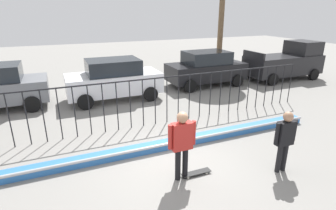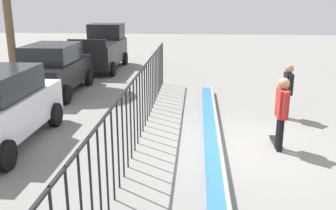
{
  "view_description": "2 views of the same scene",
  "coord_description": "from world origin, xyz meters",
  "px_view_note": "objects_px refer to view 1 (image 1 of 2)",
  "views": [
    {
      "loc": [
        -2.7,
        -5.89,
        4.04
      ],
      "look_at": [
        0.58,
        1.89,
        1.03
      ],
      "focal_mm": 28.72,
      "sensor_mm": 36.0,
      "label": 1
    },
    {
      "loc": [
        -8.93,
        1.36,
        3.6
      ],
      "look_at": [
        0.58,
        2.1,
        0.87
      ],
      "focal_mm": 40.4,
      "sensor_mm": 36.0,
      "label": 2
    }
  ],
  "objects_px": {
    "parked_car_white": "(114,79)",
    "skateboarder": "(182,140)",
    "parked_car_black": "(206,68)",
    "camera_operator": "(285,137)",
    "pickup_truck": "(286,62)",
    "skateboard": "(196,173)"
  },
  "relations": [
    {
      "from": "skateboarder",
      "to": "parked_car_black",
      "type": "distance_m",
      "value": 9.1
    },
    {
      "from": "parked_car_white",
      "to": "parked_car_black",
      "type": "bearing_deg",
      "value": 5.79
    },
    {
      "from": "camera_operator",
      "to": "pickup_truck",
      "type": "distance_m",
      "value": 10.97
    },
    {
      "from": "parked_car_black",
      "to": "pickup_truck",
      "type": "height_order",
      "value": "pickup_truck"
    },
    {
      "from": "skateboard",
      "to": "camera_operator",
      "type": "height_order",
      "value": "camera_operator"
    },
    {
      "from": "skateboard",
      "to": "camera_operator",
      "type": "bearing_deg",
      "value": -0.88
    },
    {
      "from": "camera_operator",
      "to": "parked_car_black",
      "type": "xyz_separation_m",
      "value": [
        2.56,
        8.25,
        -0.03
      ]
    },
    {
      "from": "parked_car_white",
      "to": "parked_car_black",
      "type": "height_order",
      "value": "same"
    },
    {
      "from": "parked_car_white",
      "to": "parked_car_black",
      "type": "distance_m",
      "value": 5.28
    },
    {
      "from": "parked_car_black",
      "to": "camera_operator",
      "type": "bearing_deg",
      "value": -106.86
    },
    {
      "from": "camera_operator",
      "to": "parked_car_black",
      "type": "relative_size",
      "value": 0.39
    },
    {
      "from": "parked_car_white",
      "to": "skateboarder",
      "type": "bearing_deg",
      "value": -88.43
    },
    {
      "from": "skateboard",
      "to": "pickup_truck",
      "type": "height_order",
      "value": "pickup_truck"
    },
    {
      "from": "skateboarder",
      "to": "pickup_truck",
      "type": "xyz_separation_m",
      "value": [
        10.38,
        6.96,
        -0.04
      ]
    },
    {
      "from": "camera_operator",
      "to": "pickup_truck",
      "type": "xyz_separation_m",
      "value": [
        7.83,
        7.68,
        0.03
      ]
    },
    {
      "from": "parked_car_black",
      "to": "skateboard",
      "type": "bearing_deg",
      "value": -121.5
    },
    {
      "from": "skateboard",
      "to": "parked_car_white",
      "type": "distance_m",
      "value": 7.13
    },
    {
      "from": "camera_operator",
      "to": "pickup_truck",
      "type": "height_order",
      "value": "pickup_truck"
    },
    {
      "from": "skateboarder",
      "to": "parked_car_black",
      "type": "bearing_deg",
      "value": 76.18
    },
    {
      "from": "skateboard",
      "to": "parked_car_white",
      "type": "bearing_deg",
      "value": 111.99
    },
    {
      "from": "skateboarder",
      "to": "camera_operator",
      "type": "bearing_deg",
      "value": 4.65
    },
    {
      "from": "parked_car_white",
      "to": "skateboard",
      "type": "bearing_deg",
      "value": -85.01
    }
  ]
}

